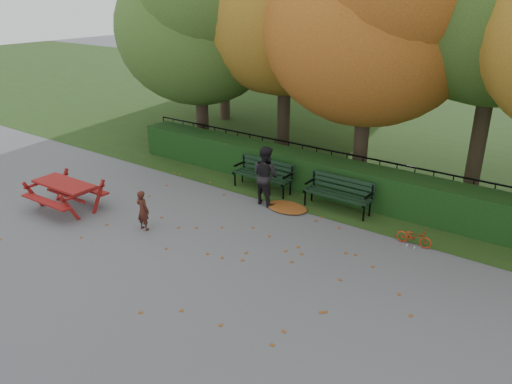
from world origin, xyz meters
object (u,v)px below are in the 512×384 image
Objects in this scene: tree_c at (380,12)px; adult at (265,175)px; bench_right at (339,191)px; bench_left at (264,172)px; bicycle at (414,237)px; tree_a at (201,18)px; child at (143,210)px; picnic_table at (65,189)px.

tree_c is 4.96× the size of adult.
adult is (-1.79, -0.80, 0.29)m from bench_right.
bench_left is 2.20× the size of bicycle.
child is (3.02, -5.69, -4.02)m from tree_a.
bench_left and bench_right have the same top height.
bicycle is (4.10, 0.04, -0.59)m from adult.
tree_a is at bearing 154.24° from bench_left.
child is at bearing 118.16° from bicycle.
tree_c is (6.02, 0.38, 0.30)m from tree_a.
bicycle is (2.31, -0.76, -0.30)m from bench_right.
bench_left is (-2.13, -2.26, -4.30)m from tree_c.
tree_c is at bearing 3.65° from tree_a.
child reaches higher than bench_left.
bench_right is 7.16m from picnic_table.
tree_c is 4.44× the size of bench_right.
bicycle is (8.10, 3.45, -0.37)m from picnic_table.
bench_right is at bearing -146.40° from adult.
bench_right is (2.40, 0.00, 0.00)m from bench_left.
bicycle is at bearing -17.04° from tree_a.
bench_right is at bearing 0.00° from bench_left.
adult is (3.99, 3.41, 0.22)m from picnic_table.
child is (-3.00, -6.08, -4.32)m from tree_c.
child reaches higher than bicycle.
bicycle is at bearing 21.53° from picnic_table.
adult is at bearing 90.00° from bicycle.
adult reaches higher than child.
bench_left reaches higher than bicycle.
bench_left is 2.40m from bench_right.
tree_c reaches higher than tree_a.
bicycle is at bearing -169.86° from adult.
bench_right is (6.29, -1.88, -4.00)m from tree_a.
tree_a reaches higher than child.
picnic_table reaches higher than bicycle.
tree_a is at bearing 163.39° from bench_right.
adult is (0.61, -0.80, 0.29)m from bench_left.
adult is at bearing -52.93° from bench_left.
tree_c is 6.08m from bicycle.
adult reaches higher than bench_left.
tree_c is 5.28m from adult.
bench_left is at bearing 180.00° from bench_right.
bench_left is at bearing -25.76° from tree_a.
tree_c is 4.46× the size of picnic_table.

